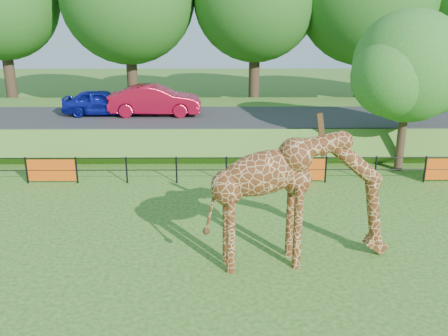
{
  "coord_description": "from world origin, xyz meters",
  "views": [
    {
      "loc": [
        -0.25,
        -10.95,
        6.91
      ],
      "look_at": [
        -0.13,
        3.86,
        2.0
      ],
      "focal_mm": 40.0,
      "sensor_mm": 36.0,
      "label": 1
    }
  ],
  "objects_px": {
    "car_red": "(155,100)",
    "tree_east": "(411,70)",
    "visitor": "(298,154)",
    "car_blue": "(101,102)",
    "giraffe": "(301,199)"
  },
  "relations": [
    {
      "from": "tree_east",
      "to": "visitor",
      "type": "bearing_deg",
      "value": 178.8
    },
    {
      "from": "giraffe",
      "to": "car_blue",
      "type": "relative_size",
      "value": 1.36
    },
    {
      "from": "car_red",
      "to": "visitor",
      "type": "distance_m",
      "value": 8.28
    },
    {
      "from": "giraffe",
      "to": "tree_east",
      "type": "xyz_separation_m",
      "value": [
        5.67,
        8.08,
        2.41
      ]
    },
    {
      "from": "car_red",
      "to": "visitor",
      "type": "relative_size",
      "value": 3.41
    },
    {
      "from": "visitor",
      "to": "tree_east",
      "type": "height_order",
      "value": "tree_east"
    },
    {
      "from": "tree_east",
      "to": "giraffe",
      "type": "bearing_deg",
      "value": -125.06
    },
    {
      "from": "giraffe",
      "to": "visitor",
      "type": "distance_m",
      "value": 8.34
    },
    {
      "from": "giraffe",
      "to": "visitor",
      "type": "xyz_separation_m",
      "value": [
        1.22,
        8.17,
        -1.19
      ]
    },
    {
      "from": "car_red",
      "to": "tree_east",
      "type": "distance_m",
      "value": 12.29
    },
    {
      "from": "visitor",
      "to": "tree_east",
      "type": "bearing_deg",
      "value": 176.58
    },
    {
      "from": "car_blue",
      "to": "visitor",
      "type": "distance_m",
      "value": 10.68
    },
    {
      "from": "car_blue",
      "to": "tree_east",
      "type": "relative_size",
      "value": 0.57
    },
    {
      "from": "car_red",
      "to": "tree_east",
      "type": "height_order",
      "value": "tree_east"
    },
    {
      "from": "car_red",
      "to": "tree_east",
      "type": "bearing_deg",
      "value": -112.62
    }
  ]
}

